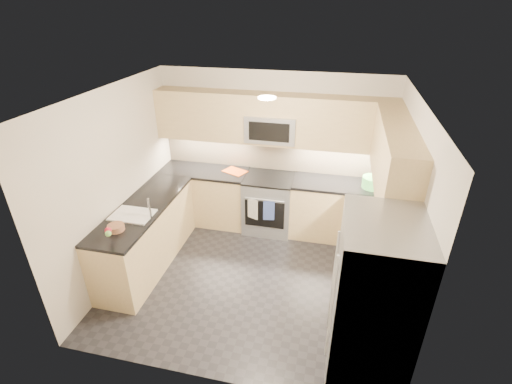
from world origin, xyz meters
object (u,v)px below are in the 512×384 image
(gas_range, at_px, (269,204))
(utensil_bowl, at_px, (372,182))
(microwave, at_px, (272,128))
(cutting_board, at_px, (235,171))
(fruit_basket, at_px, (116,228))
(refrigerator, at_px, (372,305))

(gas_range, relative_size, utensil_bowl, 3.09)
(microwave, bearing_deg, cutting_board, -174.88)
(microwave, height_order, cutting_board, microwave)
(cutting_board, bearing_deg, fruit_basket, -115.70)
(fruit_basket, bearing_deg, utensil_bowl, 31.27)
(fruit_basket, bearing_deg, cutting_board, 64.30)
(gas_range, height_order, cutting_board, cutting_board)
(gas_range, distance_m, fruit_basket, 2.47)
(microwave, xyz_separation_m, cutting_board, (-0.58, -0.05, -0.75))
(microwave, bearing_deg, utensil_bowl, -5.18)
(refrigerator, bearing_deg, gas_range, 120.88)
(microwave, height_order, utensil_bowl, microwave)
(utensil_bowl, xyz_separation_m, fruit_basket, (-3.06, -1.86, -0.05))
(gas_range, height_order, utensil_bowl, utensil_bowl)
(gas_range, bearing_deg, cutting_board, 172.78)
(gas_range, height_order, fruit_basket, fruit_basket)
(utensil_bowl, distance_m, cutting_board, 2.13)
(gas_range, xyz_separation_m, refrigerator, (1.45, -2.43, 0.45))
(microwave, relative_size, cutting_board, 2.13)
(refrigerator, relative_size, utensil_bowl, 6.11)
(refrigerator, height_order, utensil_bowl, refrigerator)
(refrigerator, relative_size, fruit_basket, 9.05)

